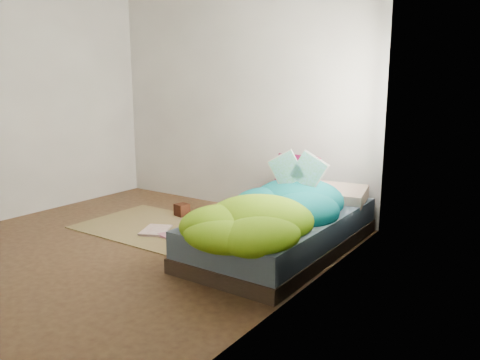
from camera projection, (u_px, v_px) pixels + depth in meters
name	position (u px, v px, depth m)	size (l,w,h in m)	color
ground	(128.00, 246.00, 4.30)	(3.50, 3.50, 0.00)	#3E2618
room_walls	(121.00, 64.00, 3.97)	(3.54, 3.54, 2.62)	#B8B5AF
bed	(283.00, 232.00, 4.17)	(1.00, 2.00, 0.34)	#31251B
duvet	(271.00, 199.00, 3.92)	(0.96, 1.84, 0.34)	#076C78
rug	(159.00, 228.00, 4.82)	(1.60, 1.10, 0.01)	brown
pillow_floral	(336.00, 194.00, 4.56)	(0.56, 0.35, 0.12)	beige
pillow_magenta	(297.00, 176.00, 4.72)	(0.42, 0.13, 0.42)	#480425
open_book	(297.00, 159.00, 4.12)	(0.43, 0.09, 0.26)	#2B852F
wooden_box	(182.00, 210.00, 5.23)	(0.13, 0.13, 0.13)	#38130C
floor_book_a	(144.00, 230.00, 4.69)	(0.25, 0.34, 0.03)	white
floor_book_b	(171.00, 232.00, 4.62)	(0.23, 0.31, 0.03)	#C8738F
floor_book_c	(187.00, 244.00, 4.29)	(0.22, 0.30, 0.02)	tan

